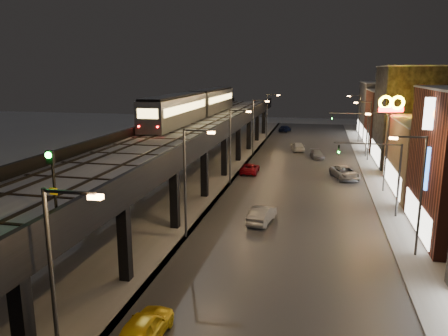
{
  "coord_description": "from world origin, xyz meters",
  "views": [
    {
      "loc": [
        9.64,
        -19.42,
        13.43
      ],
      "look_at": [
        1.52,
        17.5,
        5.0
      ],
      "focal_mm": 35.0,
      "sensor_mm": 36.0,
      "label": 1
    }
  ],
  "objects_px": {
    "car_near_white": "(262,215)",
    "car_mid_silver": "(250,169)",
    "car_far_white": "(285,129)",
    "rail_signal": "(52,171)",
    "car_mid_dark": "(298,147)",
    "subway_train": "(197,104)",
    "car_taxi": "(144,329)",
    "car_onc_white": "(317,155)",
    "sign_citgo": "(439,133)",
    "car_onc_dark": "(345,173)"
  },
  "relations": [
    {
      "from": "rail_signal",
      "to": "sign_citgo",
      "type": "xyz_separation_m",
      "value": [
        20.6,
        18.27,
        -0.14
      ]
    },
    {
      "from": "car_mid_silver",
      "to": "sign_citgo",
      "type": "xyz_separation_m",
      "value": [
        17.7,
        -20.9,
        8.19
      ]
    },
    {
      "from": "car_near_white",
      "to": "car_mid_silver",
      "type": "relative_size",
      "value": 0.99
    },
    {
      "from": "subway_train",
      "to": "car_mid_silver",
      "type": "xyz_separation_m",
      "value": [
        9.3,
        -7.24,
        -7.86
      ]
    },
    {
      "from": "rail_signal",
      "to": "car_near_white",
      "type": "height_order",
      "value": "rail_signal"
    },
    {
      "from": "car_onc_white",
      "to": "sign_citgo",
      "type": "xyz_separation_m",
      "value": [
        9.04,
        -33.26,
        8.23
      ]
    },
    {
      "from": "rail_signal",
      "to": "car_onc_white",
      "type": "relative_size",
      "value": 0.79
    },
    {
      "from": "rail_signal",
      "to": "sign_citgo",
      "type": "distance_m",
      "value": 27.53
    },
    {
      "from": "car_taxi",
      "to": "car_onc_dark",
      "type": "distance_m",
      "value": 39.2
    },
    {
      "from": "car_mid_silver",
      "to": "car_far_white",
      "type": "xyz_separation_m",
      "value": [
        1.25,
        41.96,
        0.09
      ]
    },
    {
      "from": "car_mid_dark",
      "to": "car_mid_silver",
      "type": "bearing_deg",
      "value": 63.63
    },
    {
      "from": "rail_signal",
      "to": "car_onc_white",
      "type": "xyz_separation_m",
      "value": [
        11.56,
        51.53,
        -8.38
      ]
    },
    {
      "from": "car_taxi",
      "to": "car_mid_silver",
      "type": "height_order",
      "value": "car_taxi"
    },
    {
      "from": "car_taxi",
      "to": "car_mid_silver",
      "type": "xyz_separation_m",
      "value": [
        -0.7,
        37.97,
        -0.11
      ]
    },
    {
      "from": "car_near_white",
      "to": "car_onc_dark",
      "type": "height_order",
      "value": "car_onc_dark"
    },
    {
      "from": "subway_train",
      "to": "car_mid_silver",
      "type": "relative_size",
      "value": 8.22
    },
    {
      "from": "car_taxi",
      "to": "sign_citgo",
      "type": "xyz_separation_m",
      "value": [
        17.0,
        17.06,
        8.08
      ]
    },
    {
      "from": "car_near_white",
      "to": "car_onc_dark",
      "type": "xyz_separation_m",
      "value": [
        8.09,
        18.54,
        0.0
      ]
    },
    {
      "from": "car_mid_silver",
      "to": "car_mid_dark",
      "type": "height_order",
      "value": "car_mid_dark"
    },
    {
      "from": "subway_train",
      "to": "car_mid_silver",
      "type": "distance_m",
      "value": 14.17
    },
    {
      "from": "car_near_white",
      "to": "car_onc_white",
      "type": "height_order",
      "value": "car_near_white"
    },
    {
      "from": "car_far_white",
      "to": "car_near_white",
      "type": "bearing_deg",
      "value": 106.67
    },
    {
      "from": "sign_citgo",
      "to": "car_mid_silver",
      "type": "bearing_deg",
      "value": 130.25
    },
    {
      "from": "car_taxi",
      "to": "car_mid_dark",
      "type": "xyz_separation_m",
      "value": [
        4.67,
        56.22,
        -0.06
      ]
    },
    {
      "from": "car_far_white",
      "to": "car_onc_white",
      "type": "xyz_separation_m",
      "value": [
        7.41,
        -29.6,
        -0.13
      ]
    },
    {
      "from": "rail_signal",
      "to": "car_onc_white",
      "type": "distance_m",
      "value": 53.47
    },
    {
      "from": "car_onc_white",
      "to": "car_taxi",
      "type": "bearing_deg",
      "value": -111.09
    },
    {
      "from": "car_mid_silver",
      "to": "car_far_white",
      "type": "bearing_deg",
      "value": -92.08
    },
    {
      "from": "rail_signal",
      "to": "sign_citgo",
      "type": "height_order",
      "value": "sign_citgo"
    },
    {
      "from": "car_mid_silver",
      "to": "subway_train",
      "type": "bearing_deg",
      "value": -38.26
    },
    {
      "from": "car_onc_dark",
      "to": "car_taxi",
      "type": "bearing_deg",
      "value": -123.44
    },
    {
      "from": "rail_signal",
      "to": "car_mid_dark",
      "type": "xyz_separation_m",
      "value": [
        8.27,
        57.42,
        -8.28
      ]
    },
    {
      "from": "car_near_white",
      "to": "car_onc_dark",
      "type": "relative_size",
      "value": 0.84
    },
    {
      "from": "car_mid_dark",
      "to": "subway_train",
      "type": "bearing_deg",
      "value": 26.9
    },
    {
      "from": "rail_signal",
      "to": "car_mid_dark",
      "type": "height_order",
      "value": "rail_signal"
    },
    {
      "from": "car_far_white",
      "to": "subway_train",
      "type": "bearing_deg",
      "value": 87.05
    },
    {
      "from": "car_taxi",
      "to": "car_onc_white",
      "type": "bearing_deg",
      "value": -96.54
    },
    {
      "from": "car_far_white",
      "to": "car_onc_white",
      "type": "distance_m",
      "value": 30.52
    },
    {
      "from": "car_taxi",
      "to": "car_mid_silver",
      "type": "relative_size",
      "value": 0.96
    },
    {
      "from": "car_onc_dark",
      "to": "car_far_white",
      "type": "bearing_deg",
      "value": 88.19
    },
    {
      "from": "rail_signal",
      "to": "car_onc_dark",
      "type": "bearing_deg",
      "value": 68.62
    },
    {
      "from": "subway_train",
      "to": "car_onc_dark",
      "type": "height_order",
      "value": "subway_train"
    },
    {
      "from": "car_near_white",
      "to": "car_onc_white",
      "type": "bearing_deg",
      "value": -89.67
    },
    {
      "from": "car_taxi",
      "to": "car_near_white",
      "type": "bearing_deg",
      "value": -97.87
    },
    {
      "from": "car_mid_silver",
      "to": "car_onc_white",
      "type": "xyz_separation_m",
      "value": [
        8.65,
        12.36,
        -0.04
      ]
    },
    {
      "from": "car_far_white",
      "to": "car_onc_dark",
      "type": "xyz_separation_m",
      "value": [
        10.99,
        -42.46,
        0.02
      ]
    },
    {
      "from": "car_onc_dark",
      "to": "subway_train",
      "type": "bearing_deg",
      "value": 143.91
    },
    {
      "from": "car_taxi",
      "to": "car_onc_white",
      "type": "relative_size",
      "value": 1.07
    },
    {
      "from": "car_mid_silver",
      "to": "sign_citgo",
      "type": "relative_size",
      "value": 0.41
    },
    {
      "from": "subway_train",
      "to": "rail_signal",
      "type": "xyz_separation_m",
      "value": [
        6.4,
        -46.41,
        0.47
      ]
    }
  ]
}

